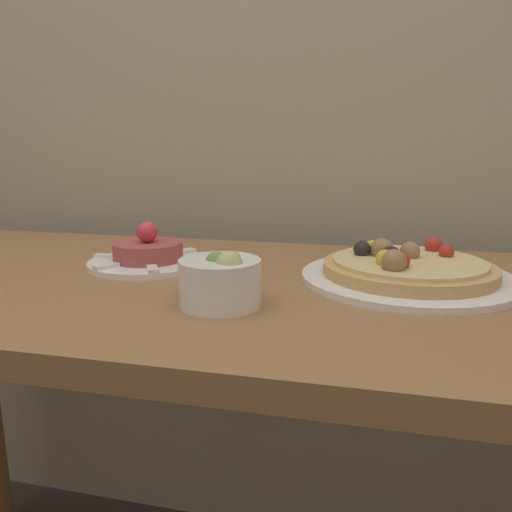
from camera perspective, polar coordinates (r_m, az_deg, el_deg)
dining_table at (r=0.82m, az=-7.33°, el=-10.58°), size 1.41×0.62×0.79m
pizza_plate at (r=0.78m, az=16.86°, el=-1.56°), size 0.32×0.32×0.06m
tartare_plate at (r=0.86m, az=-12.22°, el=0.03°), size 0.20×0.20×0.08m
small_bowl at (r=0.63m, az=-4.05°, el=-2.80°), size 0.10×0.10×0.07m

